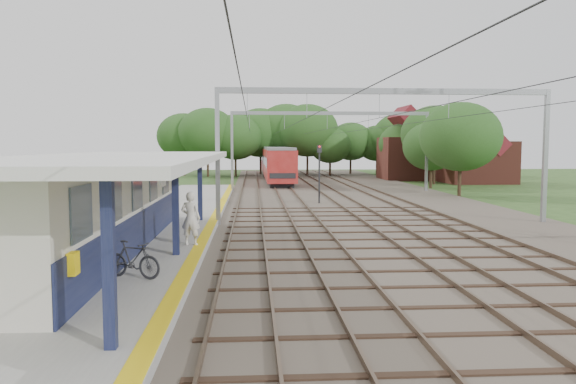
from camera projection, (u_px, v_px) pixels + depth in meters
name	position (u px, v px, depth m)	size (l,w,h in m)	color
ground	(385.00, 313.00, 13.85)	(160.00, 160.00, 0.00)	#2D4C1E
ballast_bed	(345.00, 197.00, 43.93)	(18.00, 90.00, 0.10)	#473D33
platform	(165.00, 226.00, 27.29)	(5.00, 52.00, 0.35)	gray
yellow_stripe	(212.00, 222.00, 27.42)	(0.45, 52.00, 0.01)	yellow
station_building	(95.00, 203.00, 20.08)	(3.41, 18.00, 3.40)	beige
canopy	(119.00, 160.00, 19.02)	(6.40, 20.00, 3.44)	#12183A
rail_tracks	(314.00, 196.00, 43.77)	(11.80, 88.00, 0.15)	brown
catenary_system	(348.00, 125.00, 38.74)	(17.22, 88.00, 7.00)	gray
tree_band	(309.00, 138.00, 70.49)	(31.72, 30.88, 8.82)	#382619
house_near	(477.00, 155.00, 60.66)	(7.00, 6.12, 7.89)	brown
house_far	(415.00, 152.00, 66.30)	(8.00, 6.12, 8.66)	brown
person	(191.00, 218.00, 21.22)	(0.74, 0.49, 2.03)	silver
bicycle	(133.00, 259.00, 15.95)	(0.51, 1.79, 1.08)	black
train	(275.00, 161.00, 69.09)	(2.87, 35.75, 3.78)	black
signal_post	(319.00, 168.00, 38.67)	(0.32, 0.29, 4.12)	black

